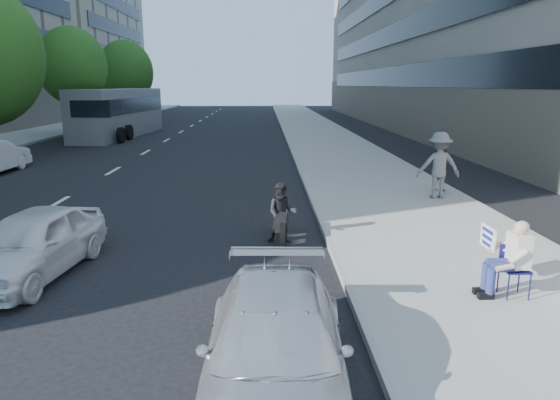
{
  "coord_description": "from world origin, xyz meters",
  "views": [
    {
      "loc": [
        -0.01,
        -7.28,
        3.62
      ],
      "look_at": [
        0.32,
        3.28,
        1.17
      ],
      "focal_mm": 32.0,
      "sensor_mm": 36.0,
      "label": 1
    }
  ],
  "objects_px": {
    "white_sedan_near": "(32,243)",
    "motorcycle": "(282,216)",
    "seated_protester": "(509,255)",
    "pedestrian_woman": "(440,165)",
    "parked_sedan": "(275,349)",
    "jogger": "(439,165)",
    "bus": "(120,113)"
  },
  "relations": [
    {
      "from": "parked_sedan",
      "to": "pedestrian_woman",
      "type": "bearing_deg",
      "value": 64.37
    },
    {
      "from": "white_sedan_near",
      "to": "bus",
      "type": "xyz_separation_m",
      "value": [
        -5.8,
        26.94,
        0.99
      ]
    },
    {
      "from": "pedestrian_woman",
      "to": "motorcycle",
      "type": "xyz_separation_m",
      "value": [
        -5.41,
        -4.95,
        -0.39
      ]
    },
    {
      "from": "seated_protester",
      "to": "pedestrian_woman",
      "type": "height_order",
      "value": "pedestrian_woman"
    },
    {
      "from": "seated_protester",
      "to": "bus",
      "type": "bearing_deg",
      "value": 116.67
    },
    {
      "from": "seated_protester",
      "to": "white_sedan_near",
      "type": "distance_m",
      "value": 8.66
    },
    {
      "from": "seated_protester",
      "to": "motorcycle",
      "type": "distance_m",
      "value": 5.05
    },
    {
      "from": "seated_protester",
      "to": "motorcycle",
      "type": "xyz_separation_m",
      "value": [
        -3.64,
        3.5,
        -0.24
      ]
    },
    {
      "from": "parked_sedan",
      "to": "white_sedan_near",
      "type": "bearing_deg",
      "value": 140.9
    },
    {
      "from": "jogger",
      "to": "white_sedan_near",
      "type": "relative_size",
      "value": 0.54
    },
    {
      "from": "jogger",
      "to": "parked_sedan",
      "type": "distance_m",
      "value": 11.15
    },
    {
      "from": "seated_protester",
      "to": "parked_sedan",
      "type": "bearing_deg",
      "value": -148.28
    },
    {
      "from": "jogger",
      "to": "motorcycle",
      "type": "height_order",
      "value": "jogger"
    },
    {
      "from": "jogger",
      "to": "pedestrian_woman",
      "type": "bearing_deg",
      "value": -108.6
    },
    {
      "from": "white_sedan_near",
      "to": "motorcycle",
      "type": "height_order",
      "value": "motorcycle"
    },
    {
      "from": "pedestrian_woman",
      "to": "motorcycle",
      "type": "height_order",
      "value": "pedestrian_woman"
    },
    {
      "from": "jogger",
      "to": "motorcycle",
      "type": "bearing_deg",
      "value": 41.1
    },
    {
      "from": "jogger",
      "to": "white_sedan_near",
      "type": "distance_m",
      "value": 11.45
    },
    {
      "from": "jogger",
      "to": "white_sedan_near",
      "type": "height_order",
      "value": "jogger"
    },
    {
      "from": "white_sedan_near",
      "to": "seated_protester",
      "type": "bearing_deg",
      "value": -3.06
    },
    {
      "from": "seated_protester",
      "to": "jogger",
      "type": "relative_size",
      "value": 0.64
    },
    {
      "from": "pedestrian_woman",
      "to": "parked_sedan",
      "type": "height_order",
      "value": "pedestrian_woman"
    },
    {
      "from": "jogger",
      "to": "parked_sedan",
      "type": "bearing_deg",
      "value": 64.93
    },
    {
      "from": "jogger",
      "to": "bus",
      "type": "bearing_deg",
      "value": -50.27
    },
    {
      "from": "white_sedan_near",
      "to": "motorcycle",
      "type": "bearing_deg",
      "value": 28.95
    },
    {
      "from": "pedestrian_woman",
      "to": "motorcycle",
      "type": "distance_m",
      "value": 7.34
    },
    {
      "from": "jogger",
      "to": "pedestrian_woman",
      "type": "relative_size",
      "value": 1.17
    },
    {
      "from": "parked_sedan",
      "to": "bus",
      "type": "height_order",
      "value": "bus"
    },
    {
      "from": "parked_sedan",
      "to": "bus",
      "type": "distance_m",
      "value": 32.65
    },
    {
      "from": "pedestrian_woman",
      "to": "bus",
      "type": "xyz_separation_m",
      "value": [
        -16.08,
        20.06,
        0.61
      ]
    },
    {
      "from": "seated_protester",
      "to": "bus",
      "type": "relative_size",
      "value": 0.11
    },
    {
      "from": "pedestrian_woman",
      "to": "white_sedan_near",
      "type": "height_order",
      "value": "pedestrian_woman"
    }
  ]
}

